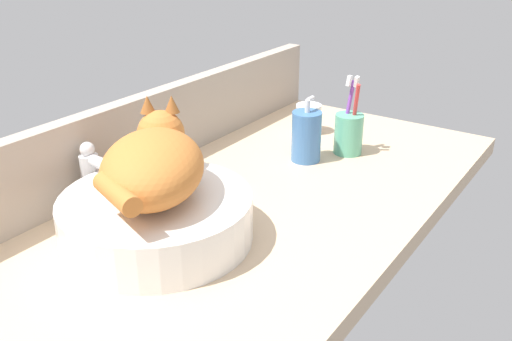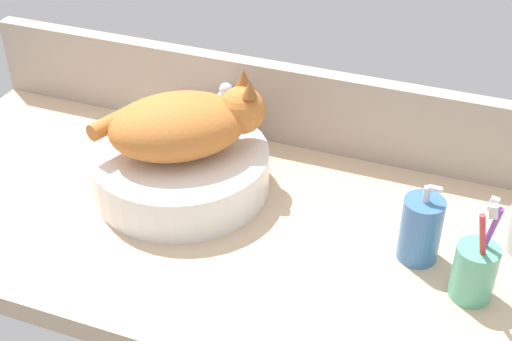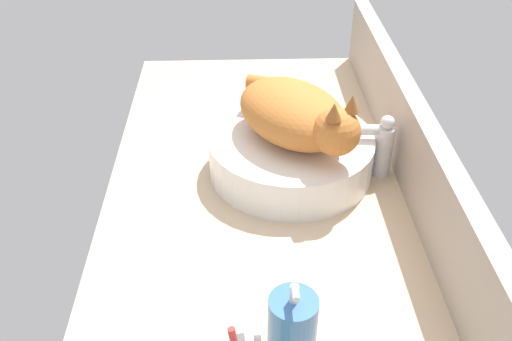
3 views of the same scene
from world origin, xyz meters
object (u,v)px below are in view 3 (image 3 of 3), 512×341
faucet (379,143)px  soap_dispenser (292,330)px  sink_basin (291,154)px  cat (297,114)px

faucet → soap_dispenser: bearing=-25.6°
soap_dispenser → faucet: bearing=154.4°
sink_basin → cat: (1.06, 0.87, 9.86)cm
sink_basin → faucet: faucet is taller
sink_basin → cat: size_ratio=1.10×
soap_dispenser → sink_basin: bearing=175.4°
sink_basin → cat: bearing=39.4°
cat → soap_dispenser: size_ratio=2.03×
cat → soap_dispenser: 45.22cm
cat → faucet: (0.50, 16.39, -6.66)cm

